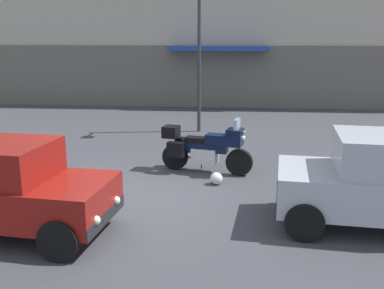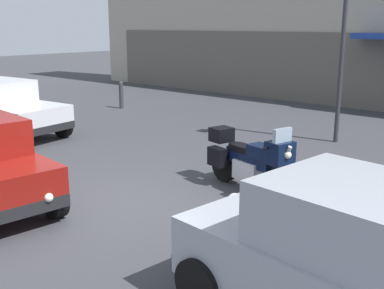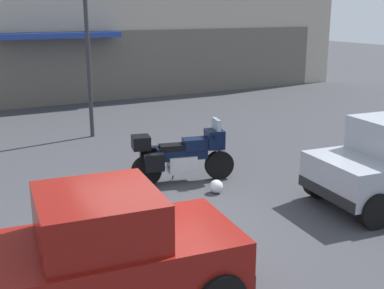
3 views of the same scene
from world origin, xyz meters
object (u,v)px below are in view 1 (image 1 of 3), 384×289
Objects in this scene: helmet at (216,178)px; streetlamp_curbside at (199,43)px; motorcycle at (205,147)px; car_compact_side at (9,189)px.

streetlamp_curbside reaches higher than helmet.
motorcycle is 0.62× the size of car_compact_side.
car_compact_side is at bearing -139.59° from helmet.
motorcycle reaches higher than helmet.
motorcycle is 1.09m from helmet.
car_compact_side is at bearing -106.65° from streetlamp_curbside.
streetlamp_curbside is at bearing 79.40° from car_compact_side.
car_compact_side is at bearing -115.70° from motorcycle.
car_compact_side reaches higher than motorcycle.
streetlamp_curbside is (-0.82, 5.60, 2.87)m from helmet.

